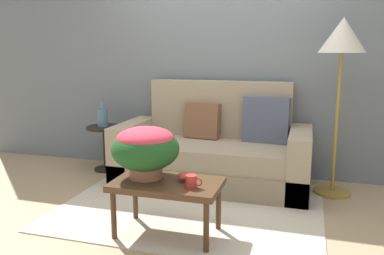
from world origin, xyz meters
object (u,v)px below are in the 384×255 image
side_table (105,140)px  potted_plant (145,147)px  table_vase (103,117)px  couch (214,153)px  floor_lamp (342,47)px  coffee_mug (192,181)px  coffee_table (167,188)px  snack_bowl (185,176)px

side_table → potted_plant: bearing=-50.5°
table_vase → couch: bearing=-2.9°
floor_lamp → potted_plant: (-1.45, -1.26, -0.76)m
coffee_mug → coffee_table: bearing=160.2°
couch → side_table: (-1.34, 0.08, 0.04)m
floor_lamp → snack_bowl: size_ratio=14.47×
snack_bowl → floor_lamp: bearing=47.9°
table_vase → snack_bowl: bearing=-42.7°
side_table → coffee_mug: size_ratio=4.24×
floor_lamp → snack_bowl: (-1.13, -1.25, -0.97)m
coffee_table → table_vase: size_ratio=2.98×
couch → coffee_table: size_ratio=2.45×
snack_bowl → potted_plant: bearing=-178.6°
floor_lamp → coffee_mug: floor_lamp is taller
potted_plant → table_vase: potted_plant is taller
couch → floor_lamp: bearing=0.7°
table_vase → side_table: bearing=55.1°
couch → coffee_mug: (0.16, -1.37, 0.15)m
couch → snack_bowl: 1.25m
couch → coffee_table: bearing=-92.6°
coffee_table → table_vase: bearing=133.6°
coffee_table → table_vase: (-1.29, 1.36, 0.26)m
side_table → table_vase: 0.27m
floor_lamp → table_vase: size_ratio=6.23×
floor_lamp → couch: bearing=-179.3°
side_table → floor_lamp: (2.54, -0.07, 1.06)m
couch → potted_plant: size_ratio=3.82×
couch → potted_plant: 1.32m
side_table → coffee_mug: (1.50, -1.45, 0.11)m
table_vase → coffee_mug: bearing=-43.5°
floor_lamp → snack_bowl: 1.95m
side_table → potted_plant: (1.10, -1.33, 0.30)m
coffee_table → snack_bowl: bearing=21.3°
side_table → potted_plant: 1.75m
snack_bowl → table_vase: 1.94m
coffee_table → floor_lamp: 2.10m
floor_lamp → coffee_mug: 1.98m
floor_lamp → table_vase: 2.67m
table_vase → potted_plant: bearing=-49.9°
couch → floor_lamp: (1.20, 0.01, 1.11)m
side_table → floor_lamp: bearing=-1.6°
potted_plant → table_vase: (-1.11, 1.32, -0.03)m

